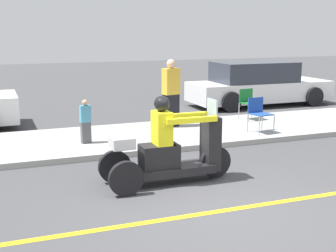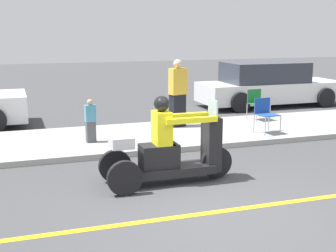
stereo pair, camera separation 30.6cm
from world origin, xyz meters
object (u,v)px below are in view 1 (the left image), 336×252
Objects in this scene: spectator_end_of_line at (86,122)px; folding_chair_set_back at (258,111)px; motorcycle_trike at (169,152)px; spectator_far_back at (171,94)px; parked_car_lot_far at (258,85)px; folding_chair_curbside at (248,101)px.

folding_chair_set_back is at bearing -5.44° from spectator_end_of_line.
motorcycle_trike is 2.39× the size of spectator_end_of_line.
spectator_far_back reaches higher than parked_car_lot_far.
folding_chair_curbside is at bearing 67.59° from folding_chair_set_back.
spectator_far_back is 2.06× the size of folding_chair_curbside.
motorcycle_trike reaches higher than folding_chair_curbside.
spectator_end_of_line is 1.16× the size of folding_chair_set_back.
spectator_end_of_line is 4.10m from folding_chair_set_back.
motorcycle_trike reaches higher than spectator_end_of_line.
spectator_far_back is (2.36, 0.97, 0.36)m from spectator_end_of_line.
spectator_far_back reaches higher than folding_chair_curbside.
parked_car_lot_far is at bearing 58.46° from folding_chair_set_back.
spectator_end_of_line is 2.58m from spectator_far_back.
folding_chair_set_back is (-0.62, -1.51, 0.00)m from folding_chair_curbside.
spectator_end_of_line is at bearing 174.56° from folding_chair_set_back.
folding_chair_curbside is at bearing -126.23° from parked_car_lot_far.
spectator_far_back is 2.21m from folding_chair_set_back.
folding_chair_curbside is at bearing 13.46° from spectator_end_of_line.
folding_chair_curbside is (3.86, 3.94, 0.09)m from motorcycle_trike.
folding_chair_set_back is at bearing -38.35° from spectator_far_back.
motorcycle_trike is 4.05m from folding_chair_set_back.
motorcycle_trike is at bearing -73.38° from spectator_end_of_line.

